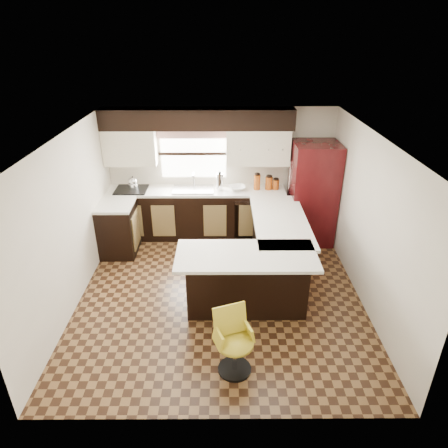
{
  "coord_description": "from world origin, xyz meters",
  "views": [
    {
      "loc": [
        0.04,
        -5.02,
        3.68
      ],
      "look_at": [
        0.06,
        0.45,
        0.95
      ],
      "focal_mm": 32.0,
      "sensor_mm": 36.0,
      "label": 1
    }
  ],
  "objects_px": {
    "peninsula_long": "(275,247)",
    "refrigerator": "(312,194)",
    "bar_chair": "(235,344)",
    "peninsula_return": "(246,281)"
  },
  "relations": [
    {
      "from": "refrigerator",
      "to": "bar_chair",
      "type": "height_order",
      "value": "refrigerator"
    },
    {
      "from": "peninsula_long",
      "to": "bar_chair",
      "type": "xyz_separation_m",
      "value": [
        -0.72,
        -2.16,
        -0.04
      ]
    },
    {
      "from": "bar_chair",
      "to": "peninsula_long",
      "type": "bearing_deg",
      "value": 51.3
    },
    {
      "from": "peninsula_long",
      "to": "refrigerator",
      "type": "distance_m",
      "value": 1.43
    },
    {
      "from": "peninsula_return",
      "to": "bar_chair",
      "type": "height_order",
      "value": "peninsula_return"
    },
    {
      "from": "peninsula_long",
      "to": "refrigerator",
      "type": "xyz_separation_m",
      "value": [
        0.78,
        1.1,
        0.48
      ]
    },
    {
      "from": "peninsula_long",
      "to": "bar_chair",
      "type": "relative_size",
      "value": 2.39
    },
    {
      "from": "peninsula_return",
      "to": "refrigerator",
      "type": "bearing_deg",
      "value": 57.85
    },
    {
      "from": "peninsula_return",
      "to": "refrigerator",
      "type": "xyz_separation_m",
      "value": [
        1.3,
        2.08,
        0.48
      ]
    },
    {
      "from": "peninsula_long",
      "to": "bar_chair",
      "type": "bearing_deg",
      "value": -108.46
    }
  ]
}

